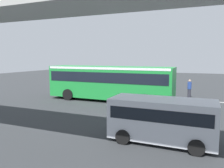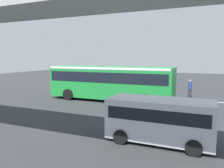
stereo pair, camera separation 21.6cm
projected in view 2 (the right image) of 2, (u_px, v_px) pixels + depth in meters
name	position (u px, v px, depth m)	size (l,w,h in m)	color
ground	(127.00, 100.00, 20.81)	(80.00, 80.00, 0.00)	#2D3033
city_bus	(110.00, 80.00, 20.29)	(11.54, 2.85, 3.15)	#1E8C38
parked_van	(160.00, 118.00, 10.37)	(4.80, 2.17, 2.05)	#B7BCC6
pedestrian	(190.00, 89.00, 21.88)	(0.38, 0.38, 1.79)	#2D2D38
lane_dash_leftmost	(221.00, 102.00, 19.63)	(2.00, 0.20, 0.01)	silver
lane_dash_left	(174.00, 99.00, 21.21)	(2.00, 0.20, 0.01)	silver
lane_dash_centre	(134.00, 96.00, 22.80)	(2.00, 0.20, 0.01)	silver
lane_dash_right	(100.00, 94.00, 24.38)	(2.00, 0.20, 0.01)	silver
lane_dash_rightmost	(69.00, 91.00, 25.96)	(2.00, 0.20, 0.01)	silver
pedestrian_overpass	(21.00, 22.00, 8.71)	(25.16, 2.60, 7.25)	#9E9E99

